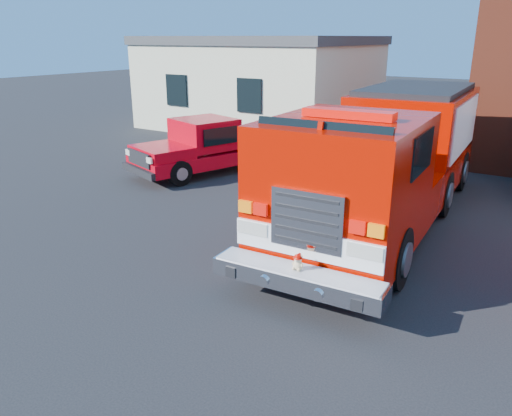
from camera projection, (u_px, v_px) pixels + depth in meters
The scene contains 4 objects.
ground at pixel (287, 250), 10.61m from camera, with size 100.00×100.00×0.00m, color black.
side_building at pixel (261, 81), 24.84m from camera, with size 10.20×8.20×4.35m.
fire_engine at pixel (388, 157), 11.85m from camera, with size 3.38×10.14×3.08m.
pickup_truck at pixel (212, 146), 16.66m from camera, with size 3.53×5.80×1.79m.
Camera 1 is at (4.79, -8.51, 4.30)m, focal length 35.00 mm.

